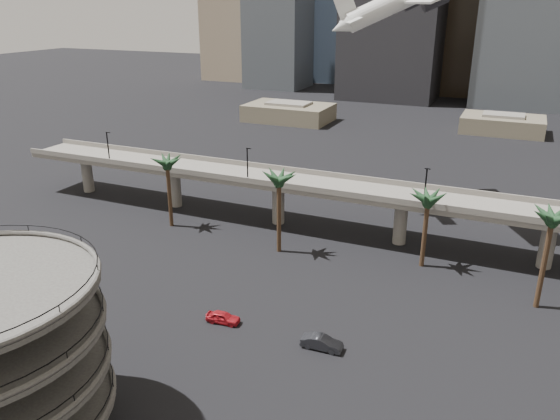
% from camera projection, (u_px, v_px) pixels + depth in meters
% --- Properties ---
extents(overpass, '(130.00, 9.30, 14.70)m').
position_uv_depth(overpass, '(337.00, 193.00, 92.52)').
color(overpass, gray).
rests_on(overpass, ground).
extents(palm_trees, '(76.40, 18.40, 14.00)m').
position_uv_depth(palm_trees, '(397.00, 193.00, 80.05)').
color(palm_trees, '#462E1E').
rests_on(palm_trees, ground).
extents(low_buildings, '(135.00, 27.50, 6.80)m').
position_uv_depth(low_buildings, '(448.00, 124.00, 166.12)').
color(low_buildings, '#68604D').
rests_on(low_buildings, ground).
extents(car_a, '(4.50, 2.20, 1.48)m').
position_uv_depth(car_a, '(223.00, 317.00, 68.12)').
color(car_a, red).
rests_on(car_a, ground).
extents(car_b, '(4.97, 1.95, 1.61)m').
position_uv_depth(car_b, '(322.00, 343.00, 62.93)').
color(car_b, '#232429').
rests_on(car_b, ground).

